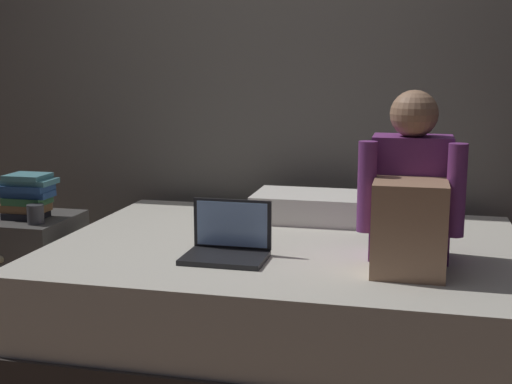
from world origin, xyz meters
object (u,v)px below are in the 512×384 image
nightstand (29,270)px  book_stack (27,195)px  laptop (228,244)px  mug (36,214)px  person_sitting (410,199)px  pillow (312,207)px  bed (287,299)px

nightstand → book_stack: bearing=-34.0°
laptop → mug: (-0.98, 0.24, 0.02)m
person_sitting → pillow: (-0.47, 0.66, -0.19)m
mug → book_stack: bearing=135.3°
bed → mug: size_ratio=22.22×
bed → book_stack: (-1.27, 0.05, 0.39)m
laptop → mug: 1.01m
nightstand → person_sitting: 1.89m
bed → mug: bearing=-177.4°
bed → person_sitting: 0.75m
book_stack → mug: book_stack is taller
nightstand → bed: bearing=-3.0°
bed → mug: (-1.17, -0.05, 0.33)m
person_sitting → mug: person_sitting is taller
pillow → laptop: bearing=-106.6°
nightstand → person_sitting: person_sitting is taller
person_sitting → pillow: person_sitting is taller
laptop → pillow: laptop is taller
mug → bed: bearing=2.6°
nightstand → pillow: (1.34, 0.38, 0.30)m
bed → mug: 1.22m
laptop → person_sitting: bearing=6.5°
person_sitting → pillow: 0.83m
laptop → book_stack: book_stack is taller
nightstand → laptop: 1.21m
laptop → book_stack: size_ratio=1.27×
bed → laptop: 0.46m
bed → book_stack: size_ratio=7.94×
nightstand → book_stack: (0.03, -0.02, 0.38)m
laptop → pillow: size_ratio=0.57×
mug → pillow: bearing=22.6°
person_sitting → mug: size_ratio=7.28×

